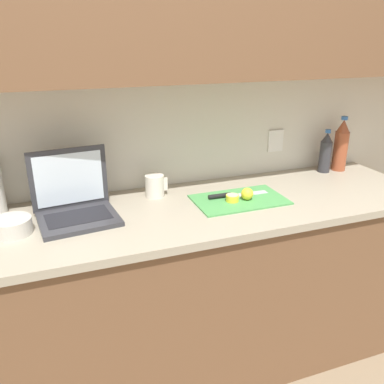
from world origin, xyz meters
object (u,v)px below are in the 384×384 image
(bottle_oil_tall, at_px, (341,146))
(bowl_white, at_px, (12,226))
(laptop, at_px, (75,202))
(lemon_half_cut, at_px, (232,198))
(cutting_board, at_px, (239,199))
(knife, at_px, (228,195))
(measuring_cup, at_px, (154,186))
(lemon_whole_beside, at_px, (247,194))
(bottle_green_soda, at_px, (325,153))

(bottle_oil_tall, relative_size, bowl_white, 2.03)
(laptop, relative_size, bowl_white, 2.30)
(lemon_half_cut, bearing_deg, bottle_oil_tall, 16.87)
(cutting_board, bearing_deg, bottle_oil_tall, 16.62)
(cutting_board, xyz_separation_m, bowl_white, (-0.98, -0.01, 0.03))
(bottle_oil_tall, bearing_deg, cutting_board, -163.38)
(cutting_board, relative_size, lemon_half_cut, 7.07)
(cutting_board, height_order, knife, knife)
(cutting_board, distance_m, measuring_cup, 0.41)
(lemon_whole_beside, relative_size, bottle_green_soda, 0.24)
(knife, height_order, bottle_green_soda, bottle_green_soda)
(lemon_whole_beside, relative_size, bottle_oil_tall, 0.19)
(laptop, height_order, bowl_white, laptop)
(laptop, height_order, lemon_half_cut, laptop)
(bottle_oil_tall, bearing_deg, bottle_green_soda, -180.00)
(cutting_board, distance_m, knife, 0.06)
(bowl_white, bearing_deg, lemon_whole_beside, -0.91)
(lemon_half_cut, xyz_separation_m, bottle_oil_tall, (0.78, 0.24, 0.12))
(knife, xyz_separation_m, measuring_cup, (-0.32, 0.15, 0.04))
(laptop, height_order, knife, laptop)
(cutting_board, bearing_deg, measuring_cup, 152.51)
(lemon_half_cut, bearing_deg, bowl_white, 179.36)
(bottle_green_soda, xyz_separation_m, bottle_oil_tall, (0.10, 0.00, 0.03))
(knife, xyz_separation_m, bowl_white, (-0.94, -0.04, 0.02))
(bottle_green_soda, height_order, measuring_cup, bottle_green_soda)
(cutting_board, xyz_separation_m, lemon_whole_beside, (0.03, -0.02, 0.03))
(cutting_board, distance_m, lemon_half_cut, 0.05)
(bottle_green_soda, bearing_deg, lemon_whole_beside, -158.30)
(knife, bearing_deg, lemon_whole_beside, -38.99)
(lemon_whole_beside, bearing_deg, cutting_board, 143.43)
(cutting_board, xyz_separation_m, knife, (-0.04, 0.04, 0.01))
(bowl_white, bearing_deg, cutting_board, 0.35)
(cutting_board, relative_size, bottle_oil_tall, 1.38)
(laptop, distance_m, measuring_cup, 0.39)
(lemon_whole_beside, bearing_deg, bottle_green_soda, 21.70)
(bottle_oil_tall, xyz_separation_m, bowl_white, (-1.72, -0.23, -0.11))
(knife, bearing_deg, laptop, 177.72)
(lemon_half_cut, distance_m, bottle_oil_tall, 0.83)
(bottle_green_soda, bearing_deg, bottle_oil_tall, 0.00)
(bottle_green_soda, distance_m, bowl_white, 1.64)
(laptop, height_order, lemon_whole_beside, laptop)
(knife, xyz_separation_m, lemon_half_cut, (-0.00, -0.05, 0.01))
(knife, bearing_deg, measuring_cup, 155.79)
(laptop, relative_size, cutting_board, 0.82)
(cutting_board, distance_m, bowl_white, 0.98)
(lemon_half_cut, height_order, lemon_whole_beside, lemon_whole_beside)
(knife, distance_m, lemon_half_cut, 0.05)
(laptop, distance_m, knife, 0.70)
(laptop, distance_m, bottle_green_soda, 1.38)
(lemon_half_cut, height_order, bottle_green_soda, bottle_green_soda)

